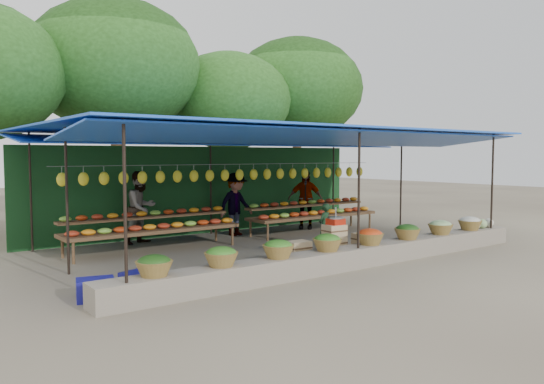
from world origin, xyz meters
TOP-DOWN VIEW (x-y plane):
  - ground at (0.00, 0.00)m, footprint 60.00×60.00m
  - stone_curb at (0.00, -2.75)m, footprint 10.60×0.55m
  - stall_canopy at (0.00, 0.08)m, footprint 10.80×6.60m
  - produce_baskets at (-0.10, -2.75)m, footprint 8.98×0.58m
  - netting_backdrop at (0.00, 3.15)m, footprint 10.60×0.06m
  - tree_row at (0.50, 6.09)m, footprint 16.51×5.50m
  - fruit_table_left at (-2.49, 1.35)m, footprint 4.21×0.95m
  - fruit_table_right at (2.51, 1.35)m, footprint 4.21×0.95m
  - crate_counter at (0.14, -2.04)m, footprint 2.37×0.37m
  - weighing_scale at (0.20, -2.04)m, footprint 0.35×0.35m
  - vendor_seated at (1.09, -0.72)m, footprint 0.45×0.37m
  - customer_left at (-2.27, 2.50)m, footprint 1.09×0.97m
  - customer_mid at (0.40, 2.20)m, footprint 1.23×0.82m
  - customer_right at (2.85, 2.07)m, footprint 1.06×1.05m
  - blue_crate_front at (-4.22, -1.95)m, footprint 0.64×0.54m
  - blue_crate_back at (-4.99, -2.10)m, footprint 0.65×0.54m

SIDE VIEW (x-z plane):
  - ground at x=0.00m, z-range 0.00..0.00m
  - blue_crate_front at x=-4.22m, z-range 0.00..0.33m
  - blue_crate_back at x=-4.99m, z-range 0.00..0.34m
  - stone_curb at x=0.00m, z-range 0.00..0.40m
  - crate_counter at x=0.14m, z-range -0.07..0.70m
  - vendor_seated at x=1.09m, z-range 0.00..1.08m
  - produce_baskets at x=-0.10m, z-range 0.40..0.73m
  - fruit_table_left at x=-2.49m, z-range 0.14..1.07m
  - fruit_table_right at x=2.51m, z-range 0.14..1.07m
  - weighing_scale at x=0.20m, z-range 0.67..1.04m
  - customer_mid at x=0.40m, z-range 0.00..1.77m
  - customer_right at x=2.85m, z-range 0.00..1.80m
  - customer_left at x=-2.27m, z-range 0.00..1.85m
  - netting_backdrop at x=0.00m, z-range 0.00..2.50m
  - stall_canopy at x=0.00m, z-range 1.26..4.08m
  - tree_row at x=0.50m, z-range 1.14..8.26m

